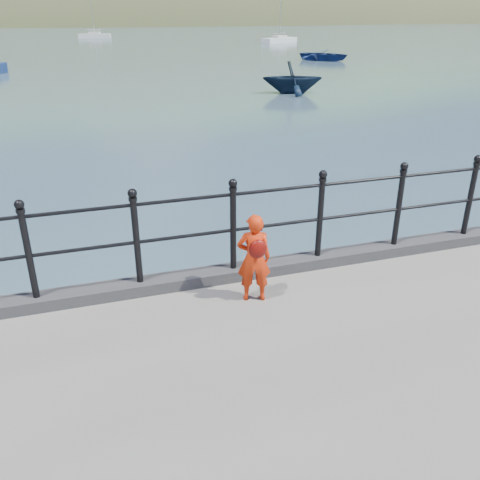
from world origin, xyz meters
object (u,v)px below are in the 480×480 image
object	(u,v)px
launch_navy	(292,77)
sailboat_far	(279,40)
railing	(186,225)
sailboat_deep	(95,36)
launch_blue	(324,55)
child	(254,258)

from	to	relation	value
launch_navy	sailboat_far	world-z (taller)	sailboat_far
railing	sailboat_deep	distance (m)	88.81
sailboat_far	launch_blue	bearing A→B (deg)	-132.08
railing	sailboat_far	distance (m)	72.24
launch_navy	sailboat_far	size ratio (longest dim) A/B	0.37
launch_blue	sailboat_far	distance (m)	28.16
child	sailboat_far	distance (m)	72.52
launch_blue	sailboat_deep	xyz separation A→B (m)	(-17.70, 49.56, -0.13)
child	launch_blue	world-z (taller)	child
launch_blue	sailboat_deep	bearing A→B (deg)	72.46
child	sailboat_deep	world-z (taller)	sailboat_deep
railing	sailboat_deep	xyz separation A→B (m)	(3.79, 88.72, -1.48)
launch_blue	sailboat_far	world-z (taller)	sailboat_far
launch_navy	sailboat_deep	xyz separation A→B (m)	(-6.77, 67.53, -0.51)
sailboat_far	sailboat_deep	distance (m)	32.88
sailboat_deep	child	bearing A→B (deg)	-77.94
sailboat_far	child	bearing A→B (deg)	-140.77
railing	launch_navy	xyz separation A→B (m)	(10.56, 21.19, -0.97)
child	launch_blue	size ratio (longest dim) A/B	0.24
railing	launch_navy	size ratio (longest dim) A/B	5.59
launch_navy	sailboat_deep	size ratio (longest dim) A/B	0.42
launch_navy	sailboat_far	bearing A→B (deg)	-5.27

